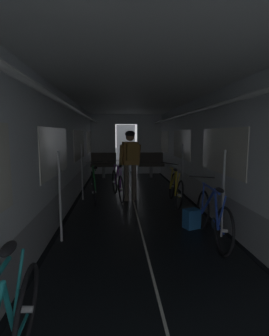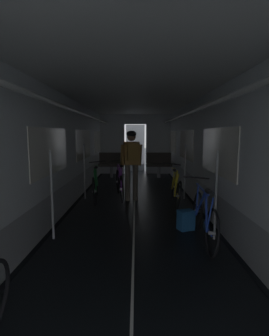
% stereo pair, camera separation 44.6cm
% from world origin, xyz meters
% --- Properties ---
extents(train_car_shell, '(3.14, 12.34, 2.57)m').
position_xyz_m(train_car_shell, '(-0.00, 3.60, 1.70)').
color(train_car_shell, black).
rests_on(train_car_shell, ground).
extents(bench_seat_far_left, '(0.98, 0.51, 0.95)m').
position_xyz_m(bench_seat_far_left, '(-0.90, 8.07, 0.57)').
color(bench_seat_far_left, gray).
rests_on(bench_seat_far_left, ground).
extents(bench_seat_far_right, '(0.98, 0.51, 0.95)m').
position_xyz_m(bench_seat_far_right, '(0.90, 8.07, 0.57)').
color(bench_seat_far_right, gray).
rests_on(bench_seat_far_right, ground).
extents(bicycle_yellow, '(0.44, 1.69, 0.96)m').
position_xyz_m(bicycle_yellow, '(0.96, 4.11, 0.38)').
color(bicycle_yellow, black).
rests_on(bicycle_yellow, ground).
extents(bicycle_blue, '(0.44, 1.69, 0.95)m').
position_xyz_m(bicycle_blue, '(1.07, 1.99, 0.38)').
color(bicycle_blue, black).
rests_on(bicycle_blue, ground).
extents(bicycle_green, '(0.44, 1.69, 0.95)m').
position_xyz_m(bicycle_green, '(-0.98, 4.54, 0.38)').
color(bicycle_green, black).
rests_on(bicycle_green, ground).
extents(person_cyclist_aisle, '(0.56, 0.45, 1.73)m').
position_xyz_m(person_cyclist_aisle, '(-0.07, 4.52, 1.07)').
color(person_cyclist_aisle, brown).
rests_on(person_cyclist_aisle, ground).
extents(bicycle_purple_in_aisle, '(0.45, 1.68, 0.94)m').
position_xyz_m(bicycle_purple_in_aisle, '(-0.39, 4.78, 0.38)').
color(bicycle_purple_in_aisle, black).
rests_on(bicycle_purple_in_aisle, ground).
extents(backpack_on_floor, '(0.31, 0.28, 0.34)m').
position_xyz_m(backpack_on_floor, '(0.90, 2.52, 0.17)').
color(backpack_on_floor, '#1E5693').
rests_on(backpack_on_floor, ground).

